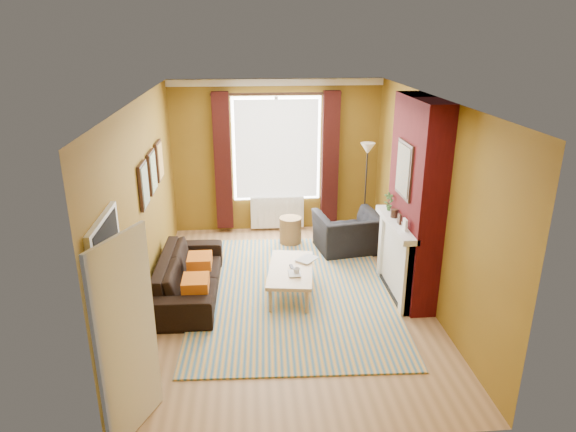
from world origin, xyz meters
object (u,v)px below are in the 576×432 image
object	(u,v)px
floor_lamp	(367,164)
armchair	(348,233)
wicker_stool	(290,231)
sofa	(189,275)
coffee_table	(291,271)

from	to	relation	value
floor_lamp	armchair	bearing A→B (deg)	-124.71
armchair	wicker_stool	size ratio (longest dim) A/B	2.14
sofa	floor_lamp	distance (m)	3.70
armchair	floor_lamp	xyz separation A→B (m)	(0.41, 0.59, 1.05)
sofa	armchair	distance (m)	2.88
sofa	coffee_table	xyz separation A→B (m)	(1.45, -0.11, 0.06)
wicker_stool	floor_lamp	distance (m)	1.79
sofa	wicker_stool	world-z (taller)	sofa
sofa	coffee_table	world-z (taller)	sofa
sofa	armchair	world-z (taller)	armchair
armchair	wicker_stool	distance (m)	1.05
sofa	coffee_table	bearing A→B (deg)	-92.69
coffee_table	wicker_stool	bearing A→B (deg)	92.98
wicker_stool	floor_lamp	world-z (taller)	floor_lamp
sofa	armchair	bearing A→B (deg)	-61.19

